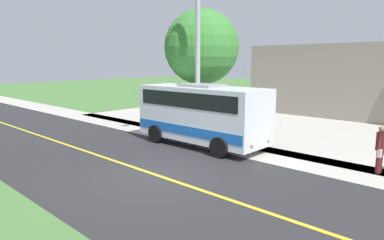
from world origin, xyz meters
name	(u,v)px	position (x,y,z in m)	size (l,w,h in m)	color
ground_plane	(157,175)	(0.00, 0.00, 0.00)	(120.00, 120.00, 0.00)	#477238
road_surface	(157,175)	(0.00, 0.00, 0.00)	(8.00, 100.00, 0.01)	#28282B
sidewalk	(241,149)	(-5.20, 0.00, 0.00)	(2.40, 100.00, 0.01)	#B2ADA3
parking_lot_surface	(358,134)	(-12.40, 3.00, 0.00)	(14.00, 36.00, 0.01)	#B2ADA3
road_centre_line	(157,175)	(0.00, 0.00, 0.01)	(0.16, 100.00, 0.00)	gold
shuttle_bus_front	(202,112)	(-4.50, -1.80, 1.63)	(2.65, 6.66, 2.97)	silver
pedestrian_with_bags	(381,148)	(-5.71, 5.74, 0.94)	(0.72, 0.34, 1.75)	#4C1919
street_light_pole	(196,44)	(-4.89, -2.54, 4.89)	(1.97, 0.24, 8.96)	#9E9EA3
tree_curbside	(202,47)	(-7.40, -4.40, 4.84)	(4.33, 4.33, 7.02)	brown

